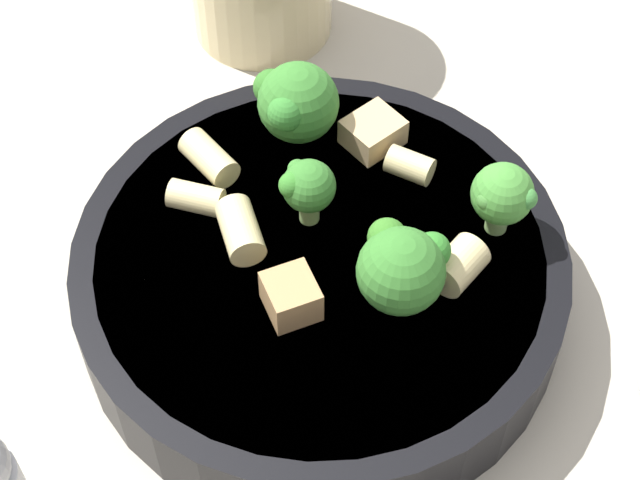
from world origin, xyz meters
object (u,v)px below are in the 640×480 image
(broccoli_floret_2, at_px, (502,196))
(rigatoni_1, at_px, (196,198))
(chicken_chunk_1, at_px, (373,132))
(rigatoni_3, at_px, (240,230))
(rigatoni_4, at_px, (410,165))
(broccoli_floret_3, at_px, (295,103))
(broccoli_floret_1, at_px, (405,264))
(rigatoni_2, at_px, (458,265))
(broccoli_floret_0, at_px, (307,187))
(pasta_bowl, at_px, (320,275))
(chicken_chunk_0, at_px, (291,296))
(rigatoni_0, at_px, (209,158))

(broccoli_floret_2, bearing_deg, rigatoni_1, -58.51)
(broccoli_floret_2, relative_size, chicken_chunk_1, 1.48)
(rigatoni_3, bearing_deg, rigatoni_4, 153.65)
(broccoli_floret_3, bearing_deg, rigatoni_4, 101.44)
(rigatoni_1, height_order, rigatoni_3, rigatoni_3)
(broccoli_floret_1, distance_m, rigatoni_1, 0.10)
(broccoli_floret_2, xyz_separation_m, rigatoni_2, (0.03, 0.00, -0.01))
(broccoli_floret_3, bearing_deg, rigatoni_2, 76.79)
(broccoli_floret_0, xyz_separation_m, rigatoni_4, (-0.05, 0.02, -0.02))
(pasta_bowl, relative_size, broccoli_floret_0, 6.44)
(broccoli_floret_0, xyz_separation_m, chicken_chunk_0, (0.04, 0.02, -0.01))
(rigatoni_1, xyz_separation_m, chicken_chunk_1, (-0.08, 0.04, 0.00))
(pasta_bowl, relative_size, rigatoni_1, 9.03)
(broccoli_floret_3, xyz_separation_m, chicken_chunk_0, (0.08, 0.06, -0.01))
(pasta_bowl, xyz_separation_m, rigatoni_0, (-0.01, -0.07, 0.02))
(broccoli_floret_0, distance_m, broccoli_floret_2, 0.08)
(rigatoni_0, height_order, rigatoni_1, rigatoni_0)
(pasta_bowl, xyz_separation_m, rigatoni_2, (-0.02, 0.06, 0.03))
(broccoli_floret_3, relative_size, rigatoni_1, 1.74)
(broccoli_floret_1, xyz_separation_m, broccoli_floret_3, (-0.05, -0.09, 0.00))
(chicken_chunk_0, bearing_deg, broccoli_floret_0, -150.94)
(broccoli_floret_3, relative_size, chicken_chunk_0, 1.93)
(broccoli_floret_0, xyz_separation_m, rigatoni_1, (0.02, -0.04, -0.02))
(broccoli_floret_3, bearing_deg, broccoli_floret_2, 94.63)
(pasta_bowl, distance_m, broccoli_floret_2, 0.09)
(rigatoni_1, relative_size, rigatoni_4, 1.16)
(broccoli_floret_0, relative_size, rigatoni_1, 1.40)
(rigatoni_0, bearing_deg, broccoli_floret_0, 93.52)
(broccoli_floret_0, distance_m, broccoli_floret_1, 0.06)
(rigatoni_3, relative_size, chicken_chunk_0, 1.29)
(rigatoni_3, bearing_deg, chicken_chunk_1, 171.38)
(broccoli_floret_1, xyz_separation_m, rigatoni_1, (0.02, -0.10, -0.02))
(broccoli_floret_0, height_order, rigatoni_4, broccoli_floret_0)
(chicken_chunk_0, xyz_separation_m, chicken_chunk_1, (-0.10, -0.03, -0.00))
(pasta_bowl, distance_m, broccoli_floret_3, 0.08)
(broccoli_floret_0, bearing_deg, rigatoni_0, -86.48)
(broccoli_floret_1, xyz_separation_m, rigatoni_4, (-0.06, -0.03, -0.02))
(pasta_bowl, xyz_separation_m, chicken_chunk_0, (0.03, 0.01, 0.03))
(broccoli_floret_0, distance_m, rigatoni_2, 0.07)
(broccoli_floret_0, distance_m, rigatoni_1, 0.05)
(pasta_bowl, bearing_deg, chicken_chunk_1, -164.16)
(rigatoni_1, bearing_deg, pasta_bowl, 101.39)
(broccoli_floret_2, bearing_deg, rigatoni_4, -93.54)
(rigatoni_2, bearing_deg, broccoli_floret_1, -33.32)
(rigatoni_2, bearing_deg, rigatoni_1, -72.22)
(broccoli_floret_2, xyz_separation_m, rigatoni_1, (0.07, -0.12, -0.02))
(rigatoni_1, bearing_deg, rigatoni_2, 107.78)
(rigatoni_0, distance_m, rigatoni_1, 0.02)
(broccoli_floret_0, xyz_separation_m, broccoli_floret_3, (-0.04, -0.03, 0.00))
(chicken_chunk_0, bearing_deg, rigatoni_0, -116.78)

